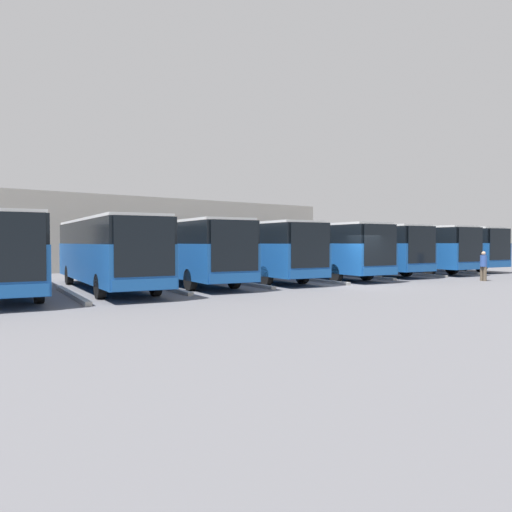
# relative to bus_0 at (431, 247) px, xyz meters

# --- Properties ---
(ground_plane) EXTENTS (600.00, 600.00, 0.00)m
(ground_plane) POSITION_rel_bus_0_xyz_m (15.14, 6.05, -1.79)
(ground_plane) COLOR #5B5B60
(bus_0) EXTENTS (4.21, 12.09, 3.20)m
(bus_0) POSITION_rel_bus_0_xyz_m (0.00, 0.00, 0.00)
(bus_0) COLOR #19519E
(bus_0) RESTS_ON ground_plane
(curb_divider_0) EXTENTS (1.32, 7.21, 0.15)m
(curb_divider_0) POSITION_rel_bus_0_xyz_m (2.16, 1.75, -1.72)
(curb_divider_0) COLOR #9E9E99
(curb_divider_0) RESTS_ON ground_plane
(bus_1) EXTENTS (4.21, 12.09, 3.20)m
(bus_1) POSITION_rel_bus_0_xyz_m (4.33, 0.30, 0.00)
(bus_1) COLOR #19519E
(bus_1) RESTS_ON ground_plane
(curb_divider_1) EXTENTS (1.32, 7.21, 0.15)m
(curb_divider_1) POSITION_rel_bus_0_xyz_m (6.49, 2.06, -1.72)
(curb_divider_1) COLOR #9E9E99
(curb_divider_1) RESTS_ON ground_plane
(bus_2) EXTENTS (4.21, 12.09, 3.20)m
(bus_2) POSITION_rel_bus_0_xyz_m (8.65, -0.22, 0.00)
(bus_2) COLOR #19519E
(bus_2) RESTS_ON ground_plane
(curb_divider_2) EXTENTS (1.32, 7.21, 0.15)m
(curb_divider_2) POSITION_rel_bus_0_xyz_m (10.81, 1.54, -1.72)
(curb_divider_2) COLOR #9E9E99
(curb_divider_2) RESTS_ON ground_plane
(bus_3) EXTENTS (4.21, 12.09, 3.20)m
(bus_3) POSITION_rel_bus_0_xyz_m (12.98, 0.26, 0.00)
(bus_3) COLOR #19519E
(bus_3) RESTS_ON ground_plane
(curb_divider_3) EXTENTS (1.32, 7.21, 0.15)m
(curb_divider_3) POSITION_rel_bus_0_xyz_m (15.14, 2.01, -1.72)
(curb_divider_3) COLOR #9E9E99
(curb_divider_3) RESTS_ON ground_plane
(bus_4) EXTENTS (4.21, 12.09, 3.20)m
(bus_4) POSITION_rel_bus_0_xyz_m (17.31, -0.36, 0.00)
(bus_4) COLOR #19519E
(bus_4) RESTS_ON ground_plane
(curb_divider_4) EXTENTS (1.32, 7.21, 0.15)m
(curb_divider_4) POSITION_rel_bus_0_xyz_m (19.47, 1.40, -1.72)
(curb_divider_4) COLOR #9E9E99
(curb_divider_4) RESTS_ON ground_plane
(bus_5) EXTENTS (4.21, 12.09, 3.20)m
(bus_5) POSITION_rel_bus_0_xyz_m (21.63, -0.34, 0.00)
(bus_5) COLOR #19519E
(bus_5) RESTS_ON ground_plane
(curb_divider_5) EXTENTS (1.32, 7.21, 0.15)m
(curb_divider_5) POSITION_rel_bus_0_xyz_m (23.79, 1.42, -1.72)
(curb_divider_5) COLOR #9E9E99
(curb_divider_5) RESTS_ON ground_plane
(bus_6) EXTENTS (4.21, 12.09, 3.20)m
(bus_6) POSITION_rel_bus_0_xyz_m (25.96, 0.34, 0.00)
(bus_6) COLOR #19519E
(bus_6) RESTS_ON ground_plane
(curb_divider_6) EXTENTS (1.32, 7.21, 0.15)m
(curb_divider_6) POSITION_rel_bus_0_xyz_m (28.12, 2.10, -1.72)
(curb_divider_6) COLOR #9E9E99
(curb_divider_6) RESTS_ON ground_plane
(bus_7) EXTENTS (4.21, 12.09, 3.20)m
(bus_7) POSITION_rel_bus_0_xyz_m (30.29, 0.03, 0.00)
(bus_7) COLOR #19519E
(bus_7) RESTS_ON ground_plane
(pedestrian) EXTENTS (0.41, 0.41, 1.64)m
(pedestrian) POSITION_rel_bus_0_xyz_m (7.59, 8.21, -0.91)
(pedestrian) COLOR brown
(pedestrian) RESTS_ON ground_plane
(station_building) EXTENTS (30.48, 11.44, 5.64)m
(station_building) POSITION_rel_bus_0_xyz_m (15.14, -17.43, 1.07)
(station_building) COLOR #A8A399
(station_building) RESTS_ON ground_plane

